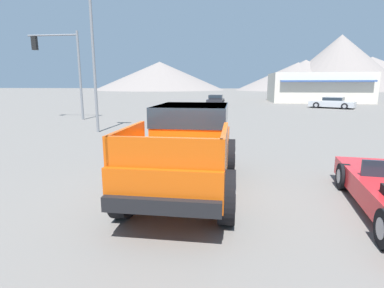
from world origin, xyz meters
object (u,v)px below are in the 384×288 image
(parked_car_silver, at_px, (332,102))
(traffic_light_main, at_px, (60,59))
(street_lamp_post, at_px, (93,43))
(orange_pickup_truck, at_px, (189,142))
(parked_car_dark, at_px, (216,100))

(parked_car_silver, bearing_deg, traffic_light_main, 148.20)
(traffic_light_main, distance_m, street_lamp_post, 7.08)
(orange_pickup_truck, distance_m, street_lamp_post, 10.41)
(orange_pickup_truck, bearing_deg, traffic_light_main, 130.04)
(traffic_light_main, relative_size, street_lamp_post, 0.80)
(parked_car_dark, bearing_deg, street_lamp_post, 78.56)
(orange_pickup_truck, relative_size, traffic_light_main, 0.86)
(parked_car_dark, bearing_deg, parked_car_silver, 169.97)
(parked_car_silver, bearing_deg, street_lamp_post, 164.20)
(parked_car_dark, relative_size, street_lamp_post, 0.55)
(orange_pickup_truck, height_order, parked_car_dark, orange_pickup_truck)
(parked_car_silver, bearing_deg, parked_car_dark, 105.66)
(parked_car_silver, xyz_separation_m, street_lamp_post, (-17.39, -17.93, 3.91))
(parked_car_dark, relative_size, traffic_light_main, 0.69)
(orange_pickup_truck, xyz_separation_m, parked_car_dark, (-0.73, 28.55, -0.52))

